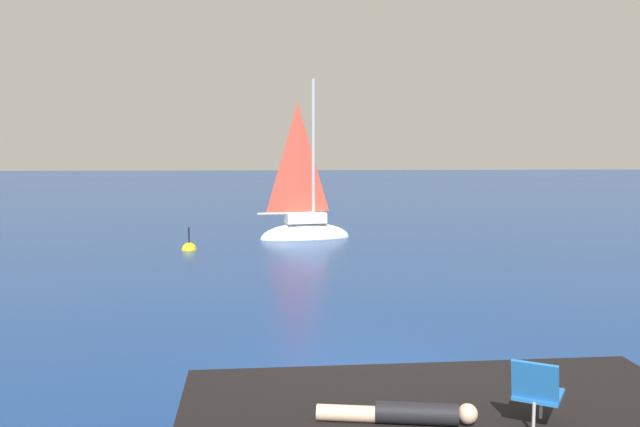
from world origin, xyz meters
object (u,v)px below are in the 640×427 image
sailboat_near (305,229)px  marker_buoy (189,250)px  beach_chair (537,390)px  person_sunbather (405,413)px

sailboat_near → marker_buoy: bearing=-159.1°
sailboat_near → beach_chair: size_ratio=8.96×
sailboat_near → person_sunbather: (0.54, -20.65, 0.67)m
beach_chair → marker_buoy: (-6.27, 18.06, -1.38)m
sailboat_near → beach_chair: sailboat_near is taller
person_sunbather → marker_buoy: size_ratio=1.55×
sailboat_near → marker_buoy: sailboat_near is taller
sailboat_near → marker_buoy: size_ratio=6.33×
marker_buoy → sailboat_near: bearing=32.9°
sailboat_near → beach_chair: (1.93, -20.87, 1.00)m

